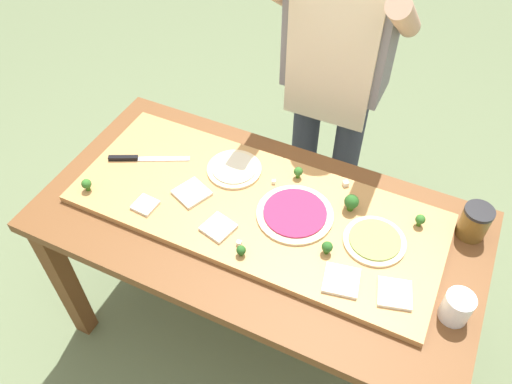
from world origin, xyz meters
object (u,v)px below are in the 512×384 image
Objects in this scene: pizza_whole_cheese_artichoke at (234,169)px; broccoli_floret_front_mid at (327,247)px; broccoli_floret_back_left at (241,250)px; cook_center at (336,64)px; chefs_knife at (138,158)px; cheese_crumble_a at (238,243)px; prep_table at (258,238)px; broccoli_floret_center_left at (298,172)px; cheese_crumble_c at (346,184)px; pizza_whole_beet_magenta at (295,214)px; broccoli_floret_front_right at (420,220)px; flour_cup at (456,308)px; broccoli_floret_back_mid at (87,184)px; broccoli_floret_front_left at (351,202)px; pizza_slice_far_left at (192,193)px; pizza_slice_center at (218,227)px; sauce_jar at (475,222)px; pizza_whole_pesto_green at (375,241)px; pizza_slice_far_right at (341,280)px; pizza_slice_near_left at (395,293)px; cheese_crumble_b at (274,182)px; pizza_slice_near_right at (145,205)px.

broccoli_floret_front_mid reaches higher than pizza_whole_cheese_artichoke.
cook_center is (-0.00, 0.85, 0.17)m from broccoli_floret_back_left.
chefs_knife and cheese_crumble_a have the same top height.
prep_table is 33.04× the size of broccoli_floret_center_left.
chefs_knife is at bearing -164.40° from cheese_crumble_c.
cheese_crumble_c is 0.01× the size of cook_center.
pizza_whole_beet_magenta is 5.69× the size of broccoli_floret_front_right.
flour_cup is at bearing 4.52° from cheese_crumble_a.
cook_center reaches higher than flour_cup.
flour_cup is at bearing -58.15° from broccoli_floret_front_right.
broccoli_floret_front_right is (1.10, 0.35, -0.00)m from broccoli_floret_back_mid.
broccoli_floret_front_left reaches higher than cheese_crumble_a.
chefs_knife is 0.28m from pizza_slice_far_left.
chefs_knife is 2.84× the size of flour_cup.
sauce_jar is at bearing 25.42° from pizza_slice_center.
broccoli_floret_front_left is (-0.12, 0.10, 0.03)m from pizza_whole_pesto_green.
pizza_slice_far_right is 2.23× the size of broccoli_floret_front_mid.
broccoli_floret_front_right is (0.00, 0.30, 0.02)m from pizza_slice_near_left.
pizza_slice_near_left is at bearing -90.45° from broccoli_floret_front_right.
cheese_crumble_b is at bearing 73.19° from pizza_slice_center.
cook_center is (0.27, 0.69, 0.19)m from pizza_slice_far_left.
broccoli_floret_back_left reaches higher than pizza_slice_far_right.
broccoli_floret_front_mid is (0.86, 0.11, -0.00)m from broccoli_floret_back_mid.
pizza_whole_pesto_green is 1.01m from broccoli_floret_back_mid.
broccoli_floret_front_mid is at bearing 27.17° from broccoli_floret_back_left.
pizza_whole_pesto_green is 4.43× the size of broccoli_floret_center_left.
broccoli_floret_front_right reaches higher than prep_table.
broccoli_floret_front_left is at bearing -166.75° from sauce_jar.
chefs_knife is 18.69× the size of cheese_crumble_a.
broccoli_floret_front_left is (0.87, 0.31, 0.01)m from broccoli_floret_back_mid.
cheese_crumble_c is (-0.28, 0.07, -0.02)m from broccoli_floret_front_right.
broccoli_floret_front_left is 1.36× the size of broccoli_floret_front_mid.
cheese_crumble_a is 0.13× the size of sauce_jar.
pizza_slice_near_left is 0.06× the size of cook_center.
broccoli_floret_back_left is at bearing -112.13° from pizza_whole_beet_magenta.
pizza_slice_far_right and pizza_slice_near_right have the same top height.
cheese_crumble_a is at bearing -133.41° from broccoli_floret_front_left.
broccoli_floret_back_mid is (-1.10, -0.05, 0.02)m from pizza_slice_near_left.
cheese_crumble_c is 0.57m from flour_cup.
cook_center is (-0.33, 0.81, 0.19)m from pizza_slice_far_right.
broccoli_floret_front_left is at bearing 103.22° from pizza_slice_far_right.
pizza_slice_center is at bearing -143.86° from broccoli_floret_front_left.
broccoli_floret_front_mid is 0.48× the size of flour_cup.
broccoli_floret_front_left reaches higher than pizza_whole_pesto_green.
broccoli_floret_front_right is 2.51× the size of cheese_crumble_c.
pizza_slice_center is 0.50m from broccoli_floret_back_mid.
broccoli_floret_back_left is at bearing -94.70° from broccoli_floret_center_left.
pizza_slice_center is 0.84m from sauce_jar.
pizza_slice_near_left is (0.39, -0.16, -0.00)m from pizza_whole_beet_magenta.
cheese_crumble_a is at bearing -178.47° from pizza_slice_far_right.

